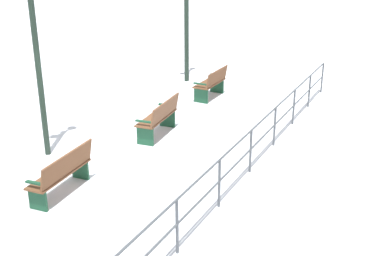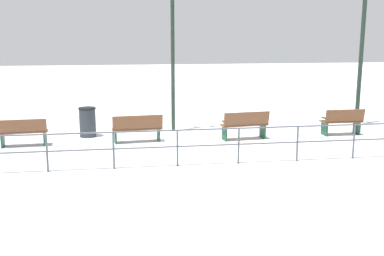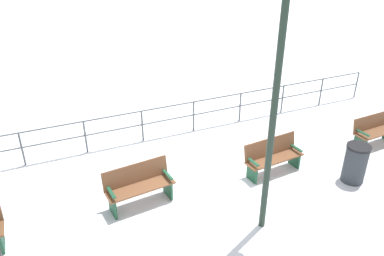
{
  "view_description": "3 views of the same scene",
  "coord_description": "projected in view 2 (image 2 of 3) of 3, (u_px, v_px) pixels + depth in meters",
  "views": [
    {
      "loc": [
        -6.15,
        8.25,
        4.68
      ],
      "look_at": [
        -1.65,
        -0.69,
        0.81
      ],
      "focal_mm": 46.57,
      "sensor_mm": 36.0,
      "label": 1
    },
    {
      "loc": [
        -14.33,
        2.23,
        3.31
      ],
      "look_at": [
        -1.64,
        0.22,
        0.73
      ],
      "focal_mm": 42.96,
      "sensor_mm": 36.0,
      "label": 2
    },
    {
      "loc": [
        6.63,
        -3.45,
        5.57
      ],
      "look_at": [
        -1.78,
        0.24,
        0.76
      ],
      "focal_mm": 36.0,
      "sensor_mm": 36.0,
      "label": 3
    }
  ],
  "objects": [
    {
      "name": "ground_plane",
      "position": [
        191.0,
        140.0,
        14.87
      ],
      "size": [
        80.0,
        80.0,
        0.0
      ],
      "primitive_type": "plane",
      "color": "white",
      "rests_on": "ground"
    },
    {
      "name": "bench_nearest",
      "position": [
        342.0,
        122.0,
        15.51
      ],
      "size": [
        0.56,
        1.37,
        0.92
      ],
      "rotation": [
        0.0,
        0.0,
        0.0
      ],
      "color": "brown",
      "rests_on": "ground"
    },
    {
      "name": "bench_second",
      "position": [
        245.0,
        125.0,
        14.83
      ],
      "size": [
        0.69,
        1.58,
        0.94
      ],
      "rotation": [
        0.0,
        0.0,
        0.1
      ],
      "color": "brown",
      "rests_on": "ground"
    },
    {
      "name": "bench_third",
      "position": [
        137.0,
        128.0,
        14.43
      ],
      "size": [
        0.62,
        1.6,
        0.9
      ],
      "rotation": [
        0.0,
        0.0,
        0.09
      ],
      "color": "brown",
      "rests_on": "ground"
    },
    {
      "name": "bench_fourth",
      "position": [
        23.0,
        132.0,
        13.9
      ],
      "size": [
        0.6,
        1.45,
        0.87
      ],
      "rotation": [
        0.0,
        0.0,
        0.06
      ],
      "color": "brown",
      "rests_on": "ground"
    },
    {
      "name": "lamppost_near",
      "position": [
        362.0,
        43.0,
        16.74
      ],
      "size": [
        0.23,
        1.06,
        5.03
      ],
      "color": "#1E2D23",
      "rests_on": "ground"
    },
    {
      "name": "lamppost_middle",
      "position": [
        173.0,
        34.0,
        15.62
      ],
      "size": [
        0.26,
        0.93,
        5.16
      ],
      "color": "#1E2D23",
      "rests_on": "ground"
    },
    {
      "name": "waterfront_railing",
      "position": [
        208.0,
        141.0,
        11.88
      ],
      "size": [
        0.05,
        14.62,
        0.97
      ],
      "color": "#4C5156",
      "rests_on": "ground"
    },
    {
      "name": "trash_bin",
      "position": [
        88.0,
        122.0,
        15.27
      ],
      "size": [
        0.57,
        0.57,
        0.99
      ],
      "color": "#2D3338",
      "rests_on": "ground"
    }
  ]
}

